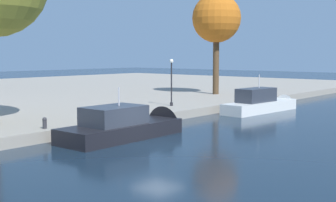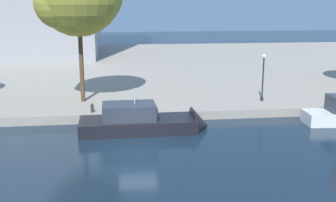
{
  "view_description": "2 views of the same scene",
  "coord_description": "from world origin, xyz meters",
  "px_view_note": "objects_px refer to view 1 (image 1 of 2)",
  "views": [
    {
      "loc": [
        -19.02,
        -17.02,
        5.14
      ],
      "look_at": [
        6.97,
        5.14,
        1.65
      ],
      "focal_mm": 48.85,
      "sensor_mm": 36.0,
      "label": 1
    },
    {
      "loc": [
        -1.19,
        -25.11,
        8.9
      ],
      "look_at": [
        2.66,
        5.5,
        1.59
      ],
      "focal_mm": 44.1,
      "sensor_mm": 36.0,
      "label": 2
    }
  ],
  "objects_px": {
    "motor_yacht_2": "(263,106)",
    "tree_0": "(217,20)",
    "mooring_bollard_0": "(45,123)",
    "lamp_post": "(171,80)",
    "motor_yacht_1": "(130,129)"
  },
  "relations": [
    {
      "from": "motor_yacht_2",
      "to": "tree_0",
      "type": "bearing_deg",
      "value": 61.55
    },
    {
      "from": "motor_yacht_2",
      "to": "lamp_post",
      "type": "distance_m",
      "value": 8.78
    },
    {
      "from": "mooring_bollard_0",
      "to": "lamp_post",
      "type": "relative_size",
      "value": 0.17
    },
    {
      "from": "lamp_post",
      "to": "motor_yacht_2",
      "type": "bearing_deg",
      "value": -39.19
    },
    {
      "from": "mooring_bollard_0",
      "to": "lamp_post",
      "type": "xyz_separation_m",
      "value": [
        14.39,
        2.12,
        1.85
      ]
    },
    {
      "from": "motor_yacht_1",
      "to": "tree_0",
      "type": "xyz_separation_m",
      "value": [
        22.73,
        9.09,
        8.44
      ]
    },
    {
      "from": "motor_yacht_2",
      "to": "mooring_bollard_0",
      "type": "distance_m",
      "value": 21.19
    },
    {
      "from": "motor_yacht_1",
      "to": "tree_0",
      "type": "distance_m",
      "value": 25.9
    },
    {
      "from": "motor_yacht_2",
      "to": "tree_0",
      "type": "height_order",
      "value": "tree_0"
    },
    {
      "from": "lamp_post",
      "to": "tree_0",
      "type": "bearing_deg",
      "value": 17.2
    },
    {
      "from": "motor_yacht_1",
      "to": "lamp_post",
      "type": "xyz_separation_m",
      "value": [
        10.33,
        5.25,
        2.43
      ]
    },
    {
      "from": "motor_yacht_2",
      "to": "mooring_bollard_0",
      "type": "xyz_separation_m",
      "value": [
        -20.93,
        3.22,
        0.53
      ]
    },
    {
      "from": "mooring_bollard_0",
      "to": "tree_0",
      "type": "bearing_deg",
      "value": 12.54
    },
    {
      "from": "motor_yacht_1",
      "to": "motor_yacht_2",
      "type": "distance_m",
      "value": 16.88
    },
    {
      "from": "motor_yacht_1",
      "to": "tree_0",
      "type": "height_order",
      "value": "tree_0"
    }
  ]
}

